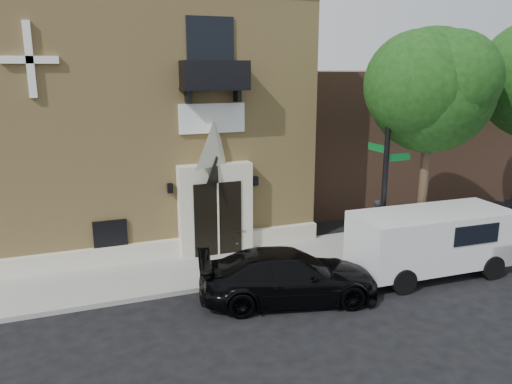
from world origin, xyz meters
The scene contains 12 objects.
ground centered at (0.00, 0.00, 0.00)m, with size 120.00×120.00×0.00m, color black.
sidewalk centered at (1.00, 1.50, 0.07)m, with size 42.00×3.00×0.15m, color gray.
church centered at (-2.99, 7.95, 4.63)m, with size 12.20×11.01×9.30m.
neighbour_building centered at (12.00, 9.00, 3.20)m, with size 18.00×8.00×6.40m, color brown.
street_tree_left centered at (6.03, 0.35, 5.87)m, with size 4.97×4.38×7.77m.
black_sedan centered at (-0.03, -1.39, 0.75)m, with size 2.10×5.17×1.50m, color black.
cargo_van centered at (5.23, -1.31, 1.19)m, with size 5.29×2.35×2.12m.
street_sign centered at (4.23, 0.25, 3.55)m, with size 1.08×1.08×6.76m.
fire_hydrant centered at (5.29, 0.43, 0.52)m, with size 0.43×0.34×0.75m.
dumpster centered at (5.99, 0.50, 0.72)m, with size 1.74×0.99×1.13m.
planter centered at (-0.28, 2.67, 0.54)m, with size 0.71×0.61×0.79m, color #4E6F37.
pedestrian_near centered at (4.88, 1.57, 0.99)m, with size 0.61×0.40×1.68m, color black.
Camera 1 is at (-5.61, -13.54, 6.58)m, focal length 35.00 mm.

